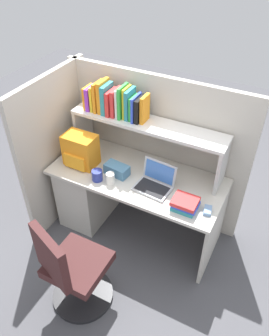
{
  "coord_description": "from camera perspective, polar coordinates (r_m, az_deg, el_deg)",
  "views": [
    {
      "loc": [
        1.09,
        -2.14,
        2.74
      ],
      "look_at": [
        0.0,
        -0.05,
        0.85
      ],
      "focal_mm": 36.65,
      "sensor_mm": 36.0,
      "label": 1
    }
  ],
  "objects": [
    {
      "name": "desk",
      "position": [
        3.49,
        -5.31,
        -3.41
      ],
      "size": [
        1.6,
        0.7,
        0.73
      ],
      "color": "beige",
      "rests_on": "ground_plane"
    },
    {
      "name": "desk_book_stack",
      "position": [
        2.81,
        8.41,
        -5.93
      ],
      "size": [
        0.21,
        0.18,
        0.09
      ],
      "color": "teal",
      "rests_on": "desk"
    },
    {
      "name": "office_chair",
      "position": [
        2.88,
        -10.21,
        -16.73
      ],
      "size": [
        0.53,
        0.55,
        0.93
      ],
      "rotation": [
        0.0,
        0.0,
        2.77
      ],
      "color": "black",
      "rests_on": "ground_plane"
    },
    {
      "name": "ground_plane",
      "position": [
        3.64,
        0.37,
        -10.06
      ],
      "size": [
        8.0,
        8.0,
        0.0
      ],
      "primitive_type": "plane",
      "color": "#4C4C51"
    },
    {
      "name": "cubicle_partition_left",
      "position": [
        3.46,
        -12.62,
        3.1
      ],
      "size": [
        0.05,
        1.06,
        1.55
      ],
      "primitive_type": "cube",
      "color": "#BCB5A8",
      "rests_on": "ground_plane"
    },
    {
      "name": "snack_canister",
      "position": [
        3.06,
        -6.23,
        -1.22
      ],
      "size": [
        0.1,
        0.1,
        0.1
      ],
      "primitive_type": "cylinder",
      "color": "navy",
      "rests_on": "desk"
    },
    {
      "name": "backpack",
      "position": [
        3.21,
        -8.99,
        2.88
      ],
      "size": [
        0.3,
        0.22,
        0.31
      ],
      "color": "orange",
      "rests_on": "desk"
    },
    {
      "name": "reference_books_on_shelf",
      "position": [
        3.08,
        -3.24,
        11.0
      ],
      "size": [
        0.6,
        0.2,
        0.29
      ],
      "color": "orange",
      "rests_on": "overhead_hutch"
    },
    {
      "name": "overhead_hutch",
      "position": [
        3.06,
        2.17,
        6.0
      ],
      "size": [
        1.44,
        0.28,
        0.45
      ],
      "color": "beige",
      "rests_on": "desk"
    },
    {
      "name": "paper_cup",
      "position": [
        3.02,
        -4.04,
        -1.74
      ],
      "size": [
        0.08,
        0.08,
        0.11
      ],
      "primitive_type": "cylinder",
      "color": "white",
      "rests_on": "desk"
    },
    {
      "name": "laptop",
      "position": [
        2.98,
        3.45,
        -2.38
      ],
      "size": [
        0.33,
        0.28,
        0.22
      ],
      "color": "#B7BABF",
      "rests_on": "desk"
    },
    {
      "name": "cubicle_partition_rear",
      "position": [
        3.37,
        3.38,
        3.07
      ],
      "size": [
        1.84,
        0.05,
        1.55
      ],
      "primitive_type": "cube",
      "color": "#BCB5A8",
      "rests_on": "ground_plane"
    },
    {
      "name": "tissue_box",
      "position": [
        3.11,
        -2.95,
        -0.28
      ],
      "size": [
        0.23,
        0.14,
        0.1
      ],
      "primitive_type": "cube",
      "rotation": [
        0.0,
        0.0,
        -0.11
      ],
      "color": "teal",
      "rests_on": "desk"
    },
    {
      "name": "computer_mouse",
      "position": [
        2.84,
        12.06,
        -6.92
      ],
      "size": [
        0.08,
        0.11,
        0.03
      ],
      "primitive_type": "cube",
      "rotation": [
        0.0,
        0.0,
        0.19
      ],
      "color": "#7299C6",
      "rests_on": "desk"
    }
  ]
}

